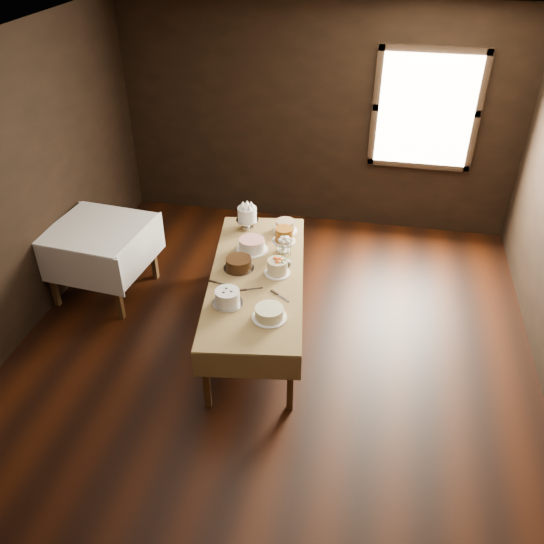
{
  "coord_description": "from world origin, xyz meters",
  "views": [
    {
      "loc": [
        0.82,
        -3.86,
        3.76
      ],
      "look_at": [
        0.0,
        0.2,
        0.95
      ],
      "focal_mm": 37.26,
      "sensor_mm": 36.0,
      "label": 1
    }
  ],
  "objects_px": {
    "cake_server_a": "(255,289)",
    "cake_server_c": "(253,257)",
    "cake_server_b": "(283,298)",
    "cake_meringue": "(247,219)",
    "cake_speckled": "(285,226)",
    "cake_swirl": "(227,298)",
    "display_table": "(257,279)",
    "cake_server_e": "(224,285)",
    "cake_lattice": "(252,245)",
    "cake_server_d": "(281,262)",
    "cake_caramel": "(284,241)",
    "cake_flowers": "(277,267)",
    "flower_vase": "(285,262)",
    "cake_chocolate": "(239,264)",
    "cake_cream": "(269,313)",
    "side_table": "(98,235)"
  },
  "relations": [
    {
      "from": "cake_swirl",
      "to": "cake_server_b",
      "type": "relative_size",
      "value": 1.17
    },
    {
      "from": "cake_swirl",
      "to": "cake_server_c",
      "type": "xyz_separation_m",
      "value": [
        0.05,
        0.79,
        -0.06
      ]
    },
    {
      "from": "cake_speckled",
      "to": "cake_server_d",
      "type": "distance_m",
      "value": 0.63
    },
    {
      "from": "cake_server_c",
      "to": "cake_cream",
      "type": "bearing_deg",
      "value": -155.25
    },
    {
      "from": "cake_server_e",
      "to": "flower_vase",
      "type": "height_order",
      "value": "flower_vase"
    },
    {
      "from": "cake_flowers",
      "to": "cake_server_c",
      "type": "xyz_separation_m",
      "value": [
        -0.3,
        0.23,
        -0.07
      ]
    },
    {
      "from": "cake_swirl",
      "to": "cake_server_a",
      "type": "distance_m",
      "value": 0.33
    },
    {
      "from": "display_table",
      "to": "cake_server_e",
      "type": "bearing_deg",
      "value": -138.12
    },
    {
      "from": "cake_speckled",
      "to": "cake_lattice",
      "type": "xyz_separation_m",
      "value": [
        -0.26,
        -0.46,
        -0.0
      ]
    },
    {
      "from": "cake_caramel",
      "to": "cake_swirl",
      "type": "bearing_deg",
      "value": -108.53
    },
    {
      "from": "cake_speckled",
      "to": "cake_server_b",
      "type": "bearing_deg",
      "value": -80.44
    },
    {
      "from": "cake_caramel",
      "to": "cake_server_e",
      "type": "bearing_deg",
      "value": -121.83
    },
    {
      "from": "cake_chocolate",
      "to": "cake_cream",
      "type": "height_order",
      "value": "cake_chocolate"
    },
    {
      "from": "side_table",
      "to": "cake_chocolate",
      "type": "distance_m",
      "value": 1.64
    },
    {
      "from": "cake_server_e",
      "to": "cake_swirl",
      "type": "bearing_deg",
      "value": -54.84
    },
    {
      "from": "cake_chocolate",
      "to": "cake_server_e",
      "type": "bearing_deg",
      "value": -103.11
    },
    {
      "from": "cake_speckled",
      "to": "cake_flowers",
      "type": "relative_size",
      "value": 1.11
    },
    {
      "from": "cake_caramel",
      "to": "cake_server_d",
      "type": "height_order",
      "value": "cake_caramel"
    },
    {
      "from": "cake_caramel",
      "to": "flower_vase",
      "type": "xyz_separation_m",
      "value": [
        0.06,
        -0.29,
        -0.06
      ]
    },
    {
      "from": "cake_meringue",
      "to": "cake_server_e",
      "type": "bearing_deg",
      "value": -88.18
    },
    {
      "from": "cake_speckled",
      "to": "cake_lattice",
      "type": "distance_m",
      "value": 0.53
    },
    {
      "from": "cake_chocolate",
      "to": "cake_server_e",
      "type": "xyz_separation_m",
      "value": [
        -0.07,
        -0.3,
        -0.05
      ]
    },
    {
      "from": "cake_server_b",
      "to": "cake_meringue",
      "type": "bearing_deg",
      "value": 153.59
    },
    {
      "from": "cake_flowers",
      "to": "cake_lattice",
      "type": "bearing_deg",
      "value": 132.71
    },
    {
      "from": "cake_lattice",
      "to": "cake_chocolate",
      "type": "height_order",
      "value": "cake_lattice"
    },
    {
      "from": "side_table",
      "to": "cake_server_e",
      "type": "height_order",
      "value": "side_table"
    },
    {
      "from": "cake_chocolate",
      "to": "cake_speckled",
      "type": "bearing_deg",
      "value": 69.02
    },
    {
      "from": "cake_flowers",
      "to": "cake_caramel",
      "type": "bearing_deg",
      "value": 91.81
    },
    {
      "from": "display_table",
      "to": "cake_server_d",
      "type": "height_order",
      "value": "cake_server_d"
    },
    {
      "from": "flower_vase",
      "to": "cake_meringue",
      "type": "bearing_deg",
      "value": 128.47
    },
    {
      "from": "cake_caramel",
      "to": "cake_chocolate",
      "type": "distance_m",
      "value": 0.56
    },
    {
      "from": "cake_server_d",
      "to": "cake_speckled",
      "type": "bearing_deg",
      "value": 25.94
    },
    {
      "from": "cake_speckled",
      "to": "cake_swirl",
      "type": "xyz_separation_m",
      "value": [
        -0.27,
        -1.38,
        0.01
      ]
    },
    {
      "from": "cake_caramel",
      "to": "cake_server_a",
      "type": "distance_m",
      "value": 0.74
    },
    {
      "from": "cake_caramel",
      "to": "cake_server_a",
      "type": "xyz_separation_m",
      "value": [
        -0.14,
        -0.71,
        -0.11
      ]
    },
    {
      "from": "cake_meringue",
      "to": "cake_speckled",
      "type": "xyz_separation_m",
      "value": [
        0.41,
        0.02,
        -0.06
      ]
    },
    {
      "from": "cake_meringue",
      "to": "cake_server_e",
      "type": "xyz_separation_m",
      "value": [
        0.03,
        -1.09,
        -0.11
      ]
    },
    {
      "from": "cake_swirl",
      "to": "cake_speckled",
      "type": "bearing_deg",
      "value": 78.94
    },
    {
      "from": "cake_flowers",
      "to": "cake_server_b",
      "type": "bearing_deg",
      "value": -71.18
    },
    {
      "from": "side_table",
      "to": "flower_vase",
      "type": "relative_size",
      "value": 8.34
    },
    {
      "from": "cake_swirl",
      "to": "cake_server_c",
      "type": "distance_m",
      "value": 0.79
    },
    {
      "from": "cake_lattice",
      "to": "side_table",
      "type": "bearing_deg",
      "value": -177.42
    },
    {
      "from": "display_table",
      "to": "cake_server_a",
      "type": "relative_size",
      "value": 9.82
    },
    {
      "from": "cake_server_a",
      "to": "cake_server_c",
      "type": "bearing_deg",
      "value": 82.31
    },
    {
      "from": "cake_speckled",
      "to": "cake_server_a",
      "type": "relative_size",
      "value": 1.2
    },
    {
      "from": "cake_server_c",
      "to": "cake_server_e",
      "type": "bearing_deg",
      "value": 166.47
    },
    {
      "from": "cake_cream",
      "to": "cake_server_c",
      "type": "bearing_deg",
      "value": 111.43
    },
    {
      "from": "cake_lattice",
      "to": "cake_server_e",
      "type": "bearing_deg",
      "value": -100.05
    },
    {
      "from": "cake_flowers",
      "to": "cake_server_a",
      "type": "distance_m",
      "value": 0.34
    },
    {
      "from": "cake_server_a",
      "to": "cake_server_c",
      "type": "distance_m",
      "value": 0.54
    }
  ]
}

